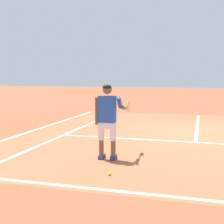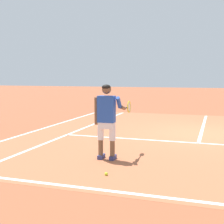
% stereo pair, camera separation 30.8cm
% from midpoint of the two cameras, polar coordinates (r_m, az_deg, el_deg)
% --- Properties ---
extents(ground_plane, '(80.00, 80.00, 0.00)m').
position_cam_midpoint_polar(ground_plane, '(10.98, 16.49, -3.72)').
color(ground_plane, '#9E5133').
extents(court_inner_surface, '(10.98, 11.14, 0.00)m').
position_cam_midpoint_polar(court_inner_surface, '(10.42, 16.39, -4.25)').
color(court_inner_surface, '#B2603D').
rests_on(court_inner_surface, ground).
extents(line_baseline, '(10.98, 0.10, 0.01)m').
position_cam_midpoint_polar(line_baseline, '(5.24, 14.28, -15.02)').
color(line_baseline, white).
rests_on(line_baseline, ground).
extents(line_service, '(8.23, 0.10, 0.01)m').
position_cam_midpoint_polar(line_service, '(9.41, 16.17, -5.38)').
color(line_service, white).
rests_on(line_service, ground).
extents(line_centre_service, '(0.10, 6.40, 0.01)m').
position_cam_midpoint_polar(line_centre_service, '(12.56, 16.73, -2.43)').
color(line_centre_service, white).
rests_on(line_centre_service, ground).
extents(line_singles_left, '(0.10, 10.74, 0.01)m').
position_cam_midpoint_polar(line_singles_left, '(11.31, -4.96, -3.15)').
color(line_singles_left, white).
rests_on(line_singles_left, ground).
extents(line_doubles_left, '(0.10, 10.74, 0.01)m').
position_cam_midpoint_polar(line_doubles_left, '(11.91, -11.05, -2.75)').
color(line_doubles_left, white).
rests_on(line_doubles_left, ground).
extents(tennis_player, '(0.62, 1.13, 1.71)m').
position_cam_midpoint_polar(tennis_player, '(7.18, 0.35, -0.81)').
color(tennis_player, navy).
rests_on(tennis_player, ground).
extents(tennis_ball_near_feet, '(0.07, 0.07, 0.07)m').
position_cam_midpoint_polar(tennis_ball_near_feet, '(6.21, 0.40, -11.06)').
color(tennis_ball_near_feet, '#CCE02D').
rests_on(tennis_ball_near_feet, ground).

